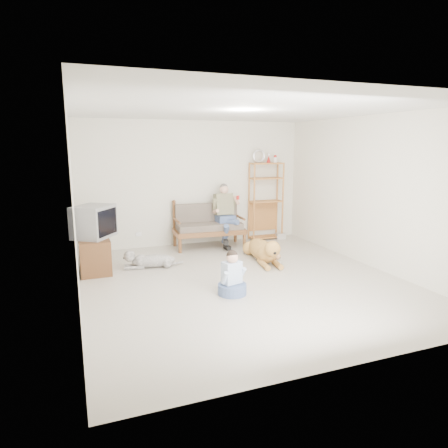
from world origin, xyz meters
name	(u,v)px	position (x,y,z in m)	size (l,w,h in m)	color
floor	(243,281)	(0.00, 0.00, 0.00)	(5.50, 5.50, 0.00)	beige
ceiling	(244,109)	(0.00, 0.00, 2.70)	(5.50, 5.50, 0.00)	silver
wall_back	(194,183)	(0.00, 2.75, 1.35)	(5.00, 5.00, 0.00)	silver
wall_front	(360,235)	(0.00, -2.75, 1.35)	(5.00, 5.00, 0.00)	silver
wall_left	(74,207)	(-2.50, 0.00, 1.35)	(5.50, 5.50, 0.00)	silver
wall_right	(372,192)	(2.50, 0.00, 1.35)	(5.50, 5.50, 0.00)	silver
loveseat	(208,224)	(0.19, 2.35, 0.49)	(1.54, 0.80, 0.95)	brown
man	(226,219)	(0.54, 2.18, 0.62)	(0.51, 0.74, 1.19)	slate
etagere	(266,200)	(1.68, 2.55, 0.92)	(0.79, 0.35, 2.09)	#C4773D
book_stack	(281,236)	(2.02, 2.42, 0.07)	(0.21, 0.15, 0.13)	silver
tv_stand	(94,254)	(-2.23, 1.40, 0.30)	(0.51, 0.90, 0.60)	brown
crt_tv	(94,222)	(-2.19, 1.42, 0.88)	(0.82, 0.85, 0.56)	slate
wall_outlet	(139,234)	(-1.25, 2.73, 0.30)	(0.12, 0.02, 0.08)	white
golden_retriever	(264,250)	(0.83, 0.91, 0.21)	(0.58, 1.68, 0.51)	#C58C44
shaggy_dog	(148,260)	(-1.31, 1.26, 0.13)	(1.12, 0.37, 0.33)	white
terrier	(271,258)	(0.90, 0.76, 0.09)	(0.35, 0.51, 0.22)	silver
child	(232,278)	(-0.38, -0.49, 0.24)	(0.43, 0.43, 0.67)	slate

